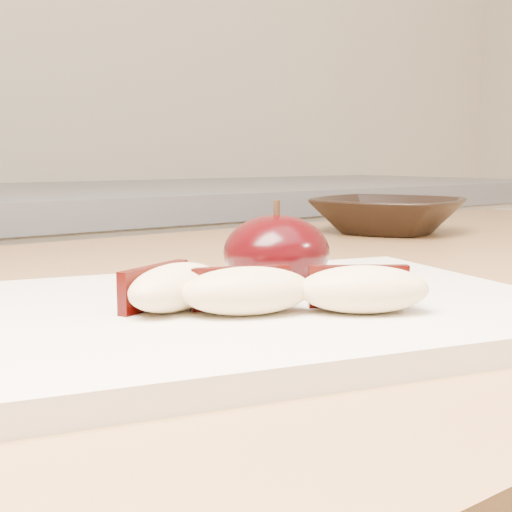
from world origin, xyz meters
TOP-DOWN VIEW (x-y plane):
  - cutting_board at (-0.04, 0.38)m, footprint 0.38×0.32m
  - apple_half at (0.01, 0.43)m, footprint 0.09×0.09m
  - apple_wedge_a at (-0.09, 0.39)m, footprint 0.07×0.06m
  - apple_wedge_b at (-0.07, 0.36)m, footprint 0.07×0.06m
  - apple_wedge_c at (-0.02, 0.32)m, footprint 0.07×0.07m
  - bowl at (0.37, 0.66)m, footprint 0.23×0.23m

SIDE VIEW (x-z plane):
  - cutting_board at x=-0.04m, z-range 0.90..0.91m
  - bowl at x=0.37m, z-range 0.90..0.94m
  - apple_wedge_a at x=-0.09m, z-range 0.91..0.94m
  - apple_wedge_b at x=-0.07m, z-range 0.91..0.94m
  - apple_wedge_c at x=-0.02m, z-range 0.91..0.94m
  - apple_half at x=0.01m, z-range 0.90..0.96m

